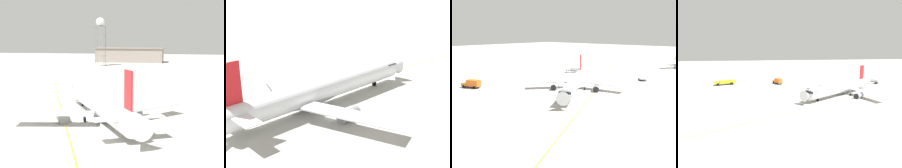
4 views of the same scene
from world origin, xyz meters
TOP-DOWN VIEW (x-y plane):
  - ground_plane at (0.00, 0.00)m, footprint 600.00×600.00m
  - airliner_main at (-5.56, -2.54)m, footprint 31.75×40.43m
  - pushback_tug_truck at (-16.93, -35.55)m, footprint 4.28×4.72m
  - fuel_tanker_truck at (17.67, -33.04)m, footprint 9.03×6.59m
  - catering_truck_truck at (26.31, 19.26)m, footprint 7.81×4.83m
  - taxiway_centreline at (-11.74, -6.17)m, footprint 51.62×123.27m

SIDE VIEW (x-z plane):
  - ground_plane at x=0.00m, z-range 0.00..0.00m
  - taxiway_centreline at x=-11.74m, z-range 0.00..0.01m
  - pushback_tug_truck at x=-16.93m, z-range 0.15..1.45m
  - fuel_tanker_truck at x=17.67m, z-range 0.13..3.00m
  - catering_truck_truck at x=26.31m, z-range 0.11..3.21m
  - airliner_main at x=-5.56m, z-range -2.90..8.72m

